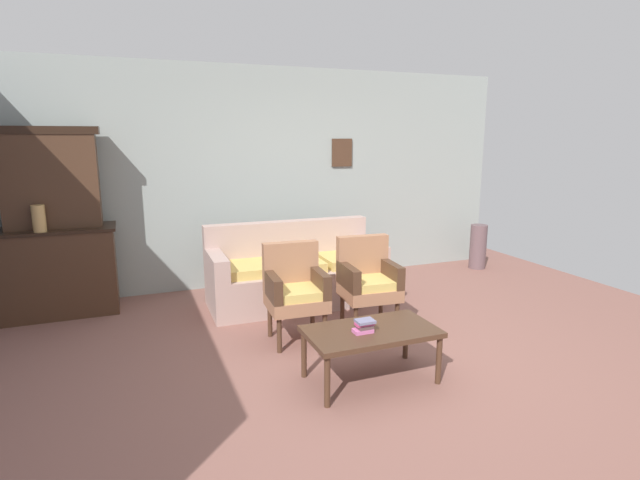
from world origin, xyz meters
TOP-DOWN VIEW (x-y plane):
  - ground_plane at (0.00, 0.00)m, footprint 7.68×7.68m
  - wall_back_with_decor at (0.00, 2.63)m, footprint 6.40×0.09m
  - side_cabinet at (-2.49, 2.25)m, footprint 1.16×0.55m
  - cabinet_upper_hutch at (-2.49, 2.33)m, footprint 0.99×0.38m
  - vase_on_cabinet at (-2.60, 2.07)m, footprint 0.12×0.12m
  - floral_couch at (-0.07, 1.68)m, footprint 1.95×0.83m
  - armchair_row_middle at (-0.41, 0.68)m, footprint 0.55×0.52m
  - armchair_by_doorway at (0.35, 0.71)m, footprint 0.56×0.53m
  - coffee_table at (-0.12, -0.28)m, footprint 1.00×0.56m
  - book_stack_on_table at (-0.20, -0.31)m, footprint 0.16×0.11m
  - floor_vase_by_wall at (2.85, 2.15)m, footprint 0.23×0.23m

SIDE VIEW (x-z plane):
  - ground_plane at x=0.00m, z-range 0.00..0.00m
  - floor_vase_by_wall at x=2.85m, z-range 0.00..0.63m
  - floral_couch at x=-0.07m, z-range -0.12..0.78m
  - coffee_table at x=-0.12m, z-range 0.17..0.59m
  - side_cabinet at x=-2.49m, z-range 0.00..0.93m
  - book_stack_on_table at x=-0.20m, z-range 0.42..0.51m
  - armchair_row_middle at x=-0.41m, z-range 0.05..0.95m
  - armchair_by_doorway at x=0.35m, z-range 0.05..0.95m
  - vase_on_cabinet at x=-2.60m, z-range 0.93..1.20m
  - wall_back_with_decor at x=0.00m, z-range 0.00..2.70m
  - cabinet_upper_hutch at x=-2.49m, z-range 0.94..1.97m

